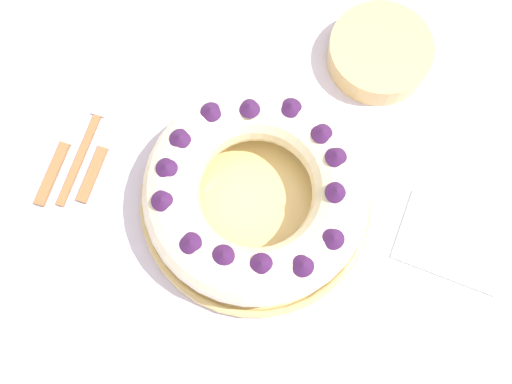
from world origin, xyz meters
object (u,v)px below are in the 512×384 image
Objects in this scene: side_bowl at (380,53)px; napkin at (452,242)px; serving_knife at (65,146)px; cake_knife at (103,150)px; bundt_cake at (256,192)px; serving_dish at (256,201)px; fork at (91,133)px.

napkin is at bearing -54.74° from side_bowl.
cake_knife is (0.06, 0.01, 0.00)m from serving_knife.
side_bowl is at bearing 125.26° from napkin.
bundt_cake is at bearing -7.78° from cake_knife.
napkin is at bearing 5.91° from serving_dish.
side_bowl reaches higher than napkin.
napkin is (0.30, 0.03, -0.06)m from bundt_cake.
cake_knife is at bearing 178.30° from bundt_cake.
cake_knife reaches higher than napkin.
serving_knife is 0.52m from side_bowl.
napkin is at bearing 5.09° from fork.
napkin is (0.59, 0.00, -0.00)m from fork.
serving_dish reaches higher than serving_knife.
cake_knife is 1.23× the size of side_bowl.
bundt_cake is 0.26m from cake_knife.
serving_dish is 0.29m from fork.
cake_knife is at bearing -142.48° from side_bowl.
serving_dish reaches higher than cake_knife.
fork is at bearing 174.20° from serving_dish.
bundt_cake reaches higher than cake_knife.
serving_knife is 0.06m from cake_knife.
bundt_cake is 0.29m from fork.
serving_dish is 0.05m from bundt_cake.
fork is 0.59m from napkin.
cake_knife is at bearing 14.98° from serving_knife.
cake_knife is at bearing -31.50° from fork.
bundt_cake is at bearing -174.10° from napkin.
fork is at bearing 137.55° from cake_knife.
side_bowl reaches higher than fork.
side_bowl is at bearing 68.41° from bundt_cake.
side_bowl is at bearing 38.26° from fork.
fork is 0.05m from serving_knife.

